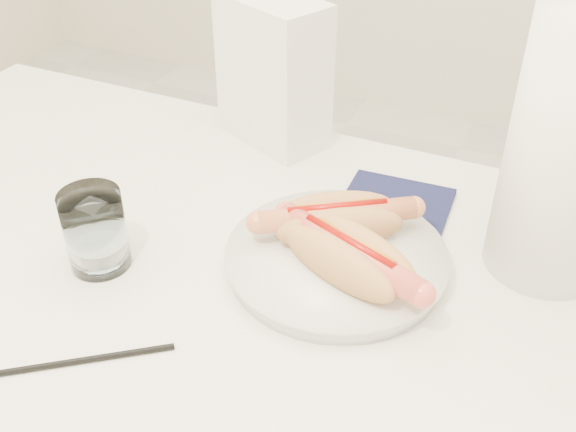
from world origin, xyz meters
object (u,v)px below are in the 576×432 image
at_px(hotdog_left, 337,220).
at_px(hotdog_right, 349,257).
at_px(napkin_box, 273,72).
at_px(plate, 336,261).
at_px(water_glass, 95,230).
at_px(paper_towel_roll, 571,152).
at_px(table, 185,330).

relative_size(hotdog_left, hotdog_right, 0.88).
relative_size(hotdog_right, napkin_box, 0.89).
relative_size(plate, water_glass, 2.55).
relative_size(plate, hotdog_right, 1.29).
bearing_deg(water_glass, paper_towel_roll, 24.96).
height_order(hotdog_left, paper_towel_roll, paper_towel_roll).
height_order(hotdog_right, water_glass, water_glass).
height_order(plate, napkin_box, napkin_box).
distance_m(plate, hotdog_right, 0.05).
distance_m(hotdog_left, hotdog_right, 0.07).
bearing_deg(napkin_box, paper_towel_roll, 4.85).
bearing_deg(napkin_box, hotdog_right, -27.47).
relative_size(water_glass, paper_towel_roll, 0.32).
xyz_separation_m(plate, hotdog_right, (0.02, -0.03, 0.03)).
height_order(water_glass, paper_towel_roll, paper_towel_roll).
distance_m(table, plate, 0.19).
xyz_separation_m(table, paper_towel_roll, (0.35, 0.21, 0.20)).
distance_m(plate, hotdog_left, 0.05).
distance_m(plate, water_glass, 0.27).
bearing_deg(plate, hotdog_left, 112.69).
relative_size(hotdog_left, paper_towel_roll, 0.56).
bearing_deg(hotdog_left, napkin_box, 96.23).
xyz_separation_m(hotdog_left, napkin_box, (-0.18, 0.21, 0.06)).
bearing_deg(hotdog_right, water_glass, -143.01).
bearing_deg(plate, hotdog_right, -48.98).
relative_size(hotdog_right, water_glass, 1.97).
height_order(plate, hotdog_right, hotdog_right).
relative_size(table, napkin_box, 5.78).
xyz_separation_m(plate, hotdog_left, (-0.01, 0.03, 0.03)).
distance_m(napkin_box, paper_towel_roll, 0.43).
xyz_separation_m(hotdog_right, water_glass, (-0.27, -0.08, 0.00)).
height_order(hotdog_left, hotdog_right, hotdog_right).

